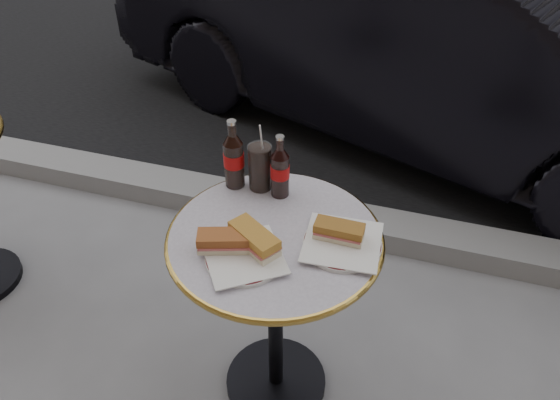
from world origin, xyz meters
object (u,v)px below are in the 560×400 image
(parked_car, at_px, (438,27))
(plate_right, at_px, (342,244))
(cola_bottle_left, at_px, (233,154))
(cola_bottle_right, at_px, (280,166))
(bistro_table, at_px, (275,318))
(plate_left, at_px, (244,258))
(cola_glass, at_px, (260,167))

(parked_car, bearing_deg, plate_right, -163.43)
(cola_bottle_left, xyz_separation_m, cola_bottle_right, (0.15, -0.01, -0.01))
(parked_car, bearing_deg, bistro_table, -168.85)
(cola_bottle_left, bearing_deg, cola_bottle_right, -2.31)
(plate_left, xyz_separation_m, cola_glass, (-0.06, 0.32, 0.07))
(bistro_table, xyz_separation_m, cola_bottle_left, (-0.19, 0.19, 0.48))
(cola_glass, bearing_deg, plate_left, -78.97)
(cola_glass, bearing_deg, bistro_table, -61.14)
(cola_bottle_left, xyz_separation_m, cola_glass, (0.08, 0.01, -0.04))
(cola_glass, xyz_separation_m, parked_car, (0.43, 1.79, -0.16))
(cola_bottle_left, relative_size, cola_glass, 1.52)
(plate_left, height_order, plate_right, same)
(plate_right, distance_m, parked_car, 1.98)
(plate_left, relative_size, parked_car, 0.05)
(cola_bottle_right, distance_m, parked_car, 1.85)
(cola_bottle_right, xyz_separation_m, parked_car, (0.36, 1.81, -0.19))
(plate_right, distance_m, cola_bottle_right, 0.31)
(plate_right, height_order, cola_bottle_right, cola_bottle_right)
(bistro_table, bearing_deg, cola_glass, 118.86)
(bistro_table, height_order, cola_glass, cola_glass)
(plate_left, relative_size, plate_right, 0.96)
(cola_bottle_right, bearing_deg, cola_glass, 166.37)
(plate_left, distance_m, plate_right, 0.27)
(bistro_table, distance_m, cola_bottle_left, 0.55)
(bistro_table, distance_m, plate_right, 0.42)
(cola_bottle_right, relative_size, cola_glass, 1.38)
(cola_bottle_left, bearing_deg, bistro_table, -44.81)
(plate_right, distance_m, cola_glass, 0.36)
(plate_left, bearing_deg, plate_right, 28.69)
(plate_left, bearing_deg, cola_glass, 101.03)
(bistro_table, xyz_separation_m, plate_left, (-0.05, -0.12, 0.37))
(plate_left, distance_m, parked_car, 2.14)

